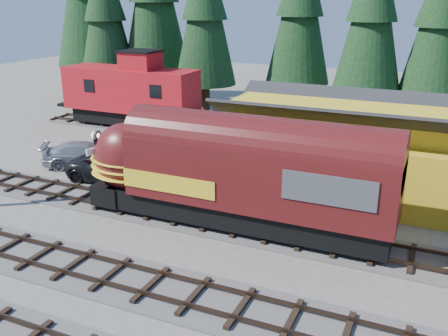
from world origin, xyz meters
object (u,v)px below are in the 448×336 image
at_px(depot, 339,140).
at_px(locomotive, 225,177).
at_px(caboose, 131,93).
at_px(pickup_truck_b, 86,154).
at_px(pickup_truck_a, 118,167).

relative_size(depot, locomotive, 0.85).
relative_size(caboose, pickup_truck_b, 2.10).
relative_size(caboose, pickup_truck_a, 1.91).
bearing_deg(depot, pickup_truck_b, -172.10).
distance_m(depot, pickup_truck_a, 12.65).
distance_m(pickup_truck_a, pickup_truck_b, 3.74).
xyz_separation_m(depot, caboose, (-18.36, 7.50, -0.12)).
height_order(depot, pickup_truck_b, depot).
distance_m(locomotive, pickup_truck_b, 12.49).
relative_size(pickup_truck_a, pickup_truck_b, 1.10).
xyz_separation_m(caboose, pickup_truck_a, (6.40, -11.03, -2.03)).
distance_m(locomotive, pickup_truck_a, 8.79).
bearing_deg(caboose, depot, -22.22).
bearing_deg(pickup_truck_a, locomotive, -117.22).
bearing_deg(pickup_truck_b, pickup_truck_a, -141.48).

